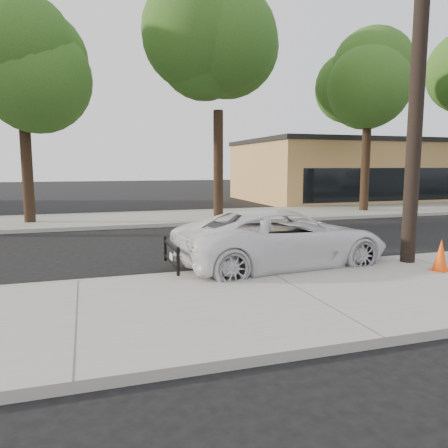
# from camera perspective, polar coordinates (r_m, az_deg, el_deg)

# --- Properties ---
(ground) EXTENTS (120.00, 120.00, 0.00)m
(ground) POSITION_cam_1_polar(r_m,az_deg,el_deg) (12.11, 0.97, -4.07)
(ground) COLOR black
(ground) RESTS_ON ground
(near_sidewalk) EXTENTS (90.00, 4.40, 0.15)m
(near_sidewalk) POSITION_cam_1_polar(r_m,az_deg,el_deg) (8.26, 10.68, -9.30)
(near_sidewalk) COLOR gray
(near_sidewalk) RESTS_ON ground
(far_sidewalk) EXTENTS (90.00, 5.00, 0.15)m
(far_sidewalk) POSITION_cam_1_polar(r_m,az_deg,el_deg) (20.24, -6.75, 0.85)
(far_sidewalk) COLOR gray
(far_sidewalk) RESTS_ON ground
(curb_near) EXTENTS (90.00, 0.12, 0.16)m
(curb_near) POSITION_cam_1_polar(r_m,az_deg,el_deg) (10.17, 4.77, -5.95)
(curb_near) COLOR #9E9B93
(curb_near) RESTS_ON ground
(building_main) EXTENTS (18.00, 10.00, 4.00)m
(building_main) POSITION_cam_1_polar(r_m,az_deg,el_deg) (33.67, 18.46, 6.51)
(building_main) COLOR tan
(building_main) RESTS_ON ground
(utility_pole) EXTENTS (1.40, 0.34, 9.00)m
(utility_pole) POSITION_cam_1_polar(r_m,az_deg,el_deg) (11.51, 24.04, 18.21)
(utility_pole) COLOR black
(utility_pole) RESTS_ON near_sidewalk
(tree_b) EXTENTS (4.34, 4.20, 8.45)m
(tree_b) POSITION_cam_1_polar(r_m,az_deg,el_deg) (19.74, -24.45, 17.78)
(tree_b) COLOR black
(tree_b) RESTS_ON far_sidewalk
(tree_c) EXTENTS (4.96, 4.80, 9.55)m
(tree_c) POSITION_cam_1_polar(r_m,az_deg,el_deg) (20.30, -0.01, 20.33)
(tree_c) COLOR black
(tree_c) RESTS_ON far_sidewalk
(tree_d) EXTENTS (4.50, 4.35, 8.75)m
(tree_d) POSITION_cam_1_polar(r_m,az_deg,el_deg) (24.06, 18.99, 16.61)
(tree_d) COLOR black
(tree_d) RESTS_ON far_sidewalk
(police_cruiser) EXTENTS (5.38, 2.85, 1.44)m
(police_cruiser) POSITION_cam_1_polar(r_m,az_deg,el_deg) (10.59, 7.63, -1.89)
(police_cruiser) COLOR white
(police_cruiser) RESTS_ON ground
(traffic_cone) EXTENTS (0.44, 0.44, 0.71)m
(traffic_cone) POSITION_cam_1_polar(r_m,az_deg,el_deg) (10.81, 26.46, -3.68)
(traffic_cone) COLOR #F24A0C
(traffic_cone) RESTS_ON near_sidewalk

